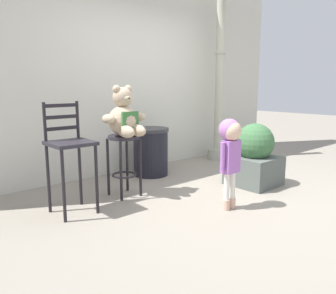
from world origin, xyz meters
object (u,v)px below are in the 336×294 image
at_px(trash_bin, 151,151).
at_px(bar_chair_empty, 70,149).
at_px(bar_stool_with_teddy, 124,153).
at_px(teddy_bear, 124,117).
at_px(lamppost, 219,86).
at_px(child_walking, 230,144).
at_px(planter_with_shrub, 254,157).

height_order(trash_bin, bar_chair_empty, bar_chair_empty).
bearing_deg(bar_stool_with_teddy, trash_bin, 33.03).
distance_m(trash_bin, bar_chair_empty, 1.69).
distance_m(teddy_bear, lamppost, 2.54).
xyz_separation_m(bar_stool_with_teddy, teddy_bear, (0.00, -0.03, 0.43)).
distance_m(lamppost, bar_chair_empty, 3.28).
bearing_deg(lamppost, teddy_bear, -164.82).
xyz_separation_m(child_walking, lamppost, (1.86, 1.73, 0.58)).
bearing_deg(lamppost, planter_with_shrub, -123.14).
relative_size(teddy_bear, trash_bin, 0.83).
xyz_separation_m(child_walking, trash_bin, (0.26, 1.64, -0.35)).
bearing_deg(bar_stool_with_teddy, bar_chair_empty, -172.73).
height_order(teddy_bear, planter_with_shrub, teddy_bear).
xyz_separation_m(child_walking, bar_chair_empty, (-1.29, 1.01, -0.03)).
bearing_deg(lamppost, bar_stool_with_teddy, -165.42).
relative_size(bar_stool_with_teddy, bar_chair_empty, 0.64).
bearing_deg(bar_stool_with_teddy, teddy_bear, -90.00).
xyz_separation_m(teddy_bear, lamppost, (2.43, 0.66, 0.35)).
xyz_separation_m(child_walking, planter_with_shrub, (0.95, 0.35, -0.32)).
xyz_separation_m(bar_stool_with_teddy, child_walking, (0.57, -1.10, 0.19)).
distance_m(bar_chair_empty, planter_with_shrub, 2.35).
height_order(teddy_bear, bar_chair_empty, teddy_bear).
relative_size(child_walking, lamppost, 0.30).
bearing_deg(bar_chair_empty, lamppost, 12.95).
relative_size(teddy_bear, lamppost, 0.18).
height_order(bar_stool_with_teddy, child_walking, child_walking).
distance_m(teddy_bear, planter_with_shrub, 1.78).
xyz_separation_m(trash_bin, bar_chair_empty, (-1.54, -0.63, 0.31)).
bearing_deg(planter_with_shrub, bar_stool_with_teddy, 153.90).
bearing_deg(child_walking, bar_chair_empty, -23.86).
bearing_deg(trash_bin, lamppost, 3.31).
relative_size(lamppost, planter_with_shrub, 3.90).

